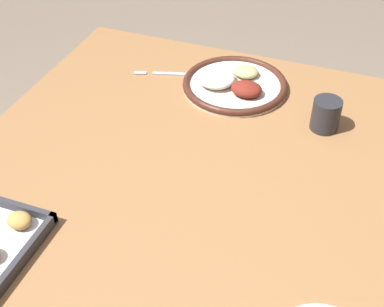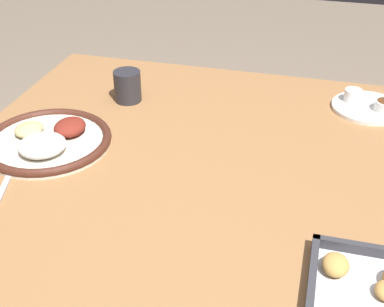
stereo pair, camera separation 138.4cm
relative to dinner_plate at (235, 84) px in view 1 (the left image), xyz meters
name	(u,v)px [view 1 (the left image)]	position (x,y,z in m)	size (l,w,h in m)	color
dining_table	(192,197)	(0.00, 0.33, -0.12)	(1.03, 1.05, 0.76)	olive
dinner_plate	(235,84)	(0.00, 0.00, 0.00)	(0.28, 0.28, 0.05)	beige
fork	(177,74)	(0.17, -0.01, -0.01)	(0.22, 0.08, 0.00)	#B2B2B7
drinking_cup	(326,115)	(-0.26, 0.09, 0.03)	(0.07, 0.07, 0.08)	#28282D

